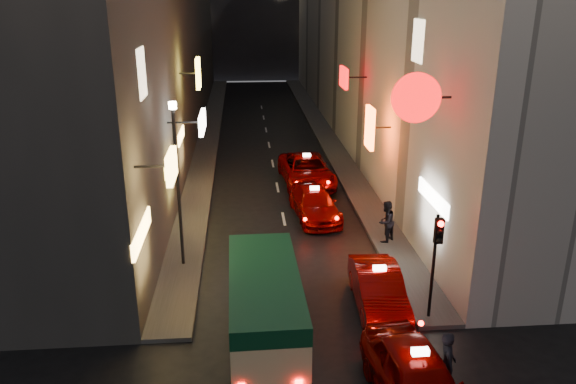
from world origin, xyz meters
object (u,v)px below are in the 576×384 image
object	(u,v)px
traffic_light	(437,246)
taxi_near	(418,377)
minibus	(265,302)
lamp_post	(177,175)
pedestrian_crossing	(447,360)

from	to	relation	value
traffic_light	taxi_near	bearing A→B (deg)	-113.02
minibus	traffic_light	size ratio (longest dim) A/B	1.63
traffic_light	lamp_post	distance (m)	9.42
minibus	pedestrian_crossing	distance (m)	5.20
lamp_post	taxi_near	bearing A→B (deg)	-51.71
taxi_near	pedestrian_crossing	size ratio (longest dim) A/B	2.91
pedestrian_crossing	traffic_light	distance (m)	3.78
minibus	lamp_post	world-z (taller)	lamp_post
minibus	lamp_post	distance (m)	6.56
minibus	taxi_near	xyz separation A→B (m)	(3.68, -2.87, -0.62)
minibus	traffic_light	world-z (taller)	traffic_light
minibus	taxi_near	world-z (taller)	minibus
minibus	traffic_light	xyz separation A→B (m)	(5.30, 0.94, 1.14)
pedestrian_crossing	lamp_post	size ratio (longest dim) A/B	0.33
pedestrian_crossing	taxi_near	bearing A→B (deg)	127.29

